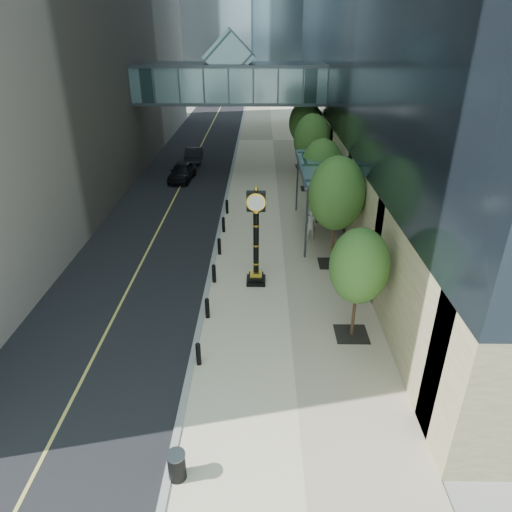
{
  "coord_description": "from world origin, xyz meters",
  "views": [
    {
      "loc": [
        -0.3,
        -12.96,
        11.91
      ],
      "look_at": [
        -0.52,
        5.21,
        2.68
      ],
      "focal_mm": 32.0,
      "sensor_mm": 36.0,
      "label": 1
    }
  ],
  "objects_px": {
    "trash_bin": "(177,467)",
    "car_near": "(182,171)",
    "pedestrian": "(310,225)",
    "car_far": "(194,154)",
    "street_clock": "(256,243)"
  },
  "relations": [
    {
      "from": "pedestrian",
      "to": "car_near",
      "type": "relative_size",
      "value": 0.44
    },
    {
      "from": "car_near",
      "to": "trash_bin",
      "type": "bearing_deg",
      "value": -75.82
    },
    {
      "from": "trash_bin",
      "to": "pedestrian",
      "type": "xyz_separation_m",
      "value": [
        5.41,
        16.73,
        0.52
      ]
    },
    {
      "from": "trash_bin",
      "to": "car_near",
      "type": "relative_size",
      "value": 0.21
    },
    {
      "from": "pedestrian",
      "to": "car_far",
      "type": "height_order",
      "value": "pedestrian"
    },
    {
      "from": "trash_bin",
      "to": "street_clock",
      "type": "bearing_deg",
      "value": 79.28
    },
    {
      "from": "street_clock",
      "to": "pedestrian",
      "type": "bearing_deg",
      "value": 59.82
    },
    {
      "from": "car_near",
      "to": "street_clock",
      "type": "bearing_deg",
      "value": -63.97
    },
    {
      "from": "street_clock",
      "to": "car_far",
      "type": "bearing_deg",
      "value": 106.16
    },
    {
      "from": "street_clock",
      "to": "car_near",
      "type": "height_order",
      "value": "street_clock"
    },
    {
      "from": "trash_bin",
      "to": "car_far",
      "type": "distance_m",
      "value": 35.19
    },
    {
      "from": "car_near",
      "to": "car_far",
      "type": "relative_size",
      "value": 1.04
    },
    {
      "from": "pedestrian",
      "to": "street_clock",
      "type": "bearing_deg",
      "value": 53.07
    },
    {
      "from": "car_far",
      "to": "pedestrian",
      "type": "bearing_deg",
      "value": 115.13
    },
    {
      "from": "car_near",
      "to": "car_far",
      "type": "xyz_separation_m",
      "value": [
        0.19,
        6.07,
        -0.05
      ]
    }
  ]
}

